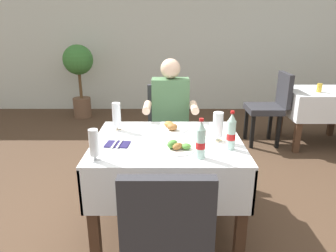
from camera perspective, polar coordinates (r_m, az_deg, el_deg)
name	(u,v)px	position (r m, az deg, el deg)	size (l,w,h in m)	color
ground_plane	(169,221)	(2.69, 0.25, -17.25)	(11.00, 11.00, 0.00)	#473323
back_wall	(169,31)	(5.81, 0.19, 17.24)	(11.00, 0.12, 2.88)	silver
main_dining_table	(168,161)	(2.36, 0.00, -6.53)	(1.11, 0.92, 0.74)	white
chair_far_diner_seat	(168,127)	(3.15, 0.03, -0.28)	(0.44, 0.50, 0.97)	#2D2D33
chair_near_camera_side	(168,236)	(1.64, -0.07, -19.84)	(0.44, 0.50, 0.97)	#2D2D33
seated_diner_far	(171,116)	(3.00, 0.56, 1.89)	(0.50, 0.46, 1.26)	#282D42
plate_near_camera	(179,147)	(2.11, 1.97, -3.95)	(0.22, 0.22, 0.07)	white
plate_far_diner	(173,127)	(2.51, 0.90, -0.20)	(0.22, 0.22, 0.07)	white
beer_glass_left	(218,126)	(2.27, 9.37, -0.08)	(0.08, 0.08, 0.22)	white
beer_glass_middle	(117,116)	(2.51, -9.44, 1.76)	(0.07, 0.07, 0.23)	white
beer_glass_right	(95,144)	(1.98, -13.51, -3.32)	(0.07, 0.07, 0.21)	white
cola_bottle_primary	(201,141)	(1.97, 6.21, -2.77)	(0.06, 0.06, 0.27)	silver
cola_bottle_secondary	(232,133)	(2.14, 11.78, -1.20)	(0.06, 0.06, 0.27)	silver
napkin_cutlery_set	(118,144)	(2.24, -9.29, -3.33)	(0.18, 0.19, 0.01)	#231E4C
background_dining_table	(320,105)	(4.55, 26.49, 3.59)	(0.88, 0.76, 0.74)	white
background_chair_left	(271,104)	(4.30, 18.70, 3.86)	(0.50, 0.44, 0.97)	#2D2D33
background_table_tumbler	(320,88)	(4.36, 26.46, 6.37)	(0.06, 0.06, 0.11)	gold
potted_plant_corner	(80,70)	(5.49, -16.15, 10.04)	(0.50, 0.50, 1.25)	brown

